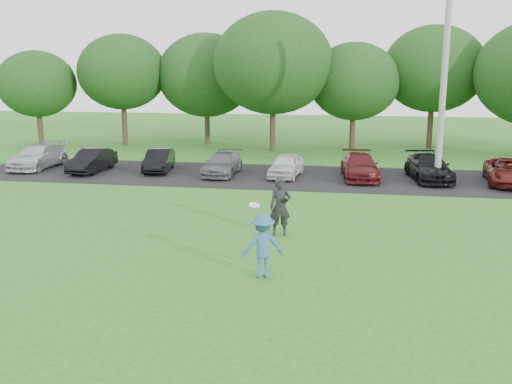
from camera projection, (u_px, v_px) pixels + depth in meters
ground at (234, 267)px, 15.35m from camera, size 100.00×100.00×0.00m
parking_lot at (288, 177)px, 27.86m from camera, size 32.00×6.50×0.03m
utility_pole at (444, 76)px, 24.98m from camera, size 0.28×0.28×9.76m
frisbee_player at (263, 246)px, 14.41m from camera, size 1.22×0.94×2.00m
camera_bystander at (280, 207)px, 18.04m from camera, size 0.75×0.57×1.85m
parked_cars at (303, 165)px, 27.62m from camera, size 28.31×4.70×1.22m
tree_row at (331, 73)px, 35.96m from camera, size 42.39×9.85×8.64m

